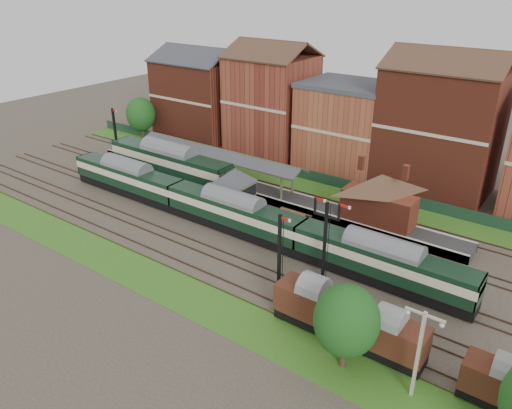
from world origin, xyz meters
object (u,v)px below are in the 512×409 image
Objects in this scene: signal_box at (235,191)px; semaphore_bracket at (326,236)px; goods_van_a at (313,304)px; platform_railcar at (170,163)px; dmu_train at (233,212)px.

semaphore_bracket is (15.04, -5.75, 1.44)m from signal_box.
semaphore_bracket reaches higher than goods_van_a.
semaphore_bracket is at bearing -20.92° from signal_box.
platform_railcar is at bearing 153.89° from goods_van_a.
semaphore_bracket reaches higher than dmu_train.
signal_box is 0.73× the size of semaphore_bracket.
semaphore_bracket is 13.20m from dmu_train.
goods_van_a is at bearing -30.37° from dmu_train.
signal_box is at bearing 125.08° from dmu_train.
semaphore_bracket is 0.41× the size of platform_railcar.
semaphore_bracket reaches higher than signal_box.
goods_van_a is at bearing -26.11° from platform_railcar.
semaphore_bracket is at bearing 111.81° from goods_van_a.
goods_van_a is at bearing -68.19° from semaphore_bracket.
signal_box reaches higher than platform_railcar.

